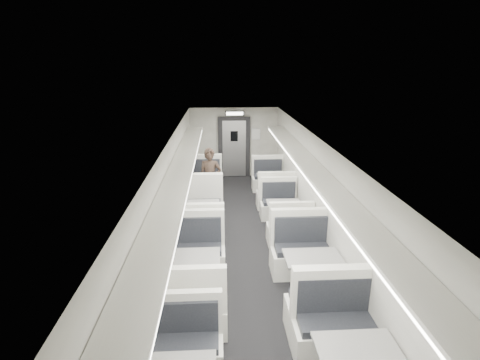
{
  "coord_description": "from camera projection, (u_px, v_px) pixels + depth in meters",
  "views": [
    {
      "loc": [
        -0.52,
        -6.72,
        3.87
      ],
      "look_at": [
        -0.04,
        1.67,
        1.21
      ],
      "focal_mm": 28.0,
      "sensor_mm": 36.0,
      "label": 1
    }
  ],
  "objects": [
    {
      "name": "room",
      "position": [
        247.0,
        207.0,
        7.23
      ],
      "size": [
        3.24,
        12.24,
        2.64
      ],
      "color": "black",
      "rests_on": "ground"
    },
    {
      "name": "booth_left_a",
      "position": [
        203.0,
        191.0,
        10.53
      ],
      "size": [
        1.11,
        2.26,
        1.21
      ],
      "color": "white",
      "rests_on": "room"
    },
    {
      "name": "booth_left_b",
      "position": [
        200.0,
        220.0,
        8.6
      ],
      "size": [
        1.11,
        2.26,
        1.21
      ],
      "color": "white",
      "rests_on": "room"
    },
    {
      "name": "booth_left_c",
      "position": [
        193.0,
        277.0,
        6.32
      ],
      "size": [
        1.11,
        2.25,
        1.2
      ],
      "color": "white",
      "rests_on": "room"
    },
    {
      "name": "booth_right_a",
      "position": [
        271.0,
        186.0,
        11.04
      ],
      "size": [
        1.0,
        2.02,
        1.08
      ],
      "color": "white",
      "rests_on": "room"
    },
    {
      "name": "booth_right_b",
      "position": [
        284.0,
        216.0,
        8.97
      ],
      "size": [
        0.96,
        1.95,
        1.04
      ],
      "color": "white",
      "rests_on": "room"
    },
    {
      "name": "booth_right_c",
      "position": [
        312.0,
        278.0,
        6.28
      ],
      "size": [
        1.13,
        2.3,
        1.23
      ],
      "color": "white",
      "rests_on": "room"
    },
    {
      "name": "passenger",
      "position": [
        210.0,
        180.0,
        10.03
      ],
      "size": [
        0.68,
        0.5,
        1.71
      ],
      "primitive_type": "imported",
      "rotation": [
        0.0,
        0.0,
        -0.15
      ],
      "color": "black",
      "rests_on": "room"
    },
    {
      "name": "window_a",
      "position": [
        184.0,
        157.0,
        10.34
      ],
      "size": [
        0.02,
        1.18,
        0.84
      ],
      "primitive_type": "cube",
      "color": "black",
      "rests_on": "room"
    },
    {
      "name": "window_b",
      "position": [
        176.0,
        182.0,
        8.25
      ],
      "size": [
        0.02,
        1.18,
        0.84
      ],
      "primitive_type": "cube",
      "color": "black",
      "rests_on": "room"
    },
    {
      "name": "window_c",
      "position": [
        162.0,
        222.0,
        6.15
      ],
      "size": [
        0.02,
        1.18,
        0.84
      ],
      "primitive_type": "cube",
      "color": "black",
      "rests_on": "room"
    },
    {
      "name": "window_d",
      "position": [
        133.0,
        305.0,
        4.06
      ],
      "size": [
        0.02,
        1.18,
        0.84
      ],
      "primitive_type": "cube",
      "color": "black",
      "rests_on": "room"
    },
    {
      "name": "luggage_rack_left",
      "position": [
        179.0,
        177.0,
        6.66
      ],
      "size": [
        0.46,
        10.4,
        0.09
      ],
      "color": "white",
      "rests_on": "room"
    },
    {
      "name": "luggage_rack_right",
      "position": [
        317.0,
        175.0,
        6.8
      ],
      "size": [
        0.46,
        10.4,
        0.09
      ],
      "color": "white",
      "rests_on": "room"
    },
    {
      "name": "vestibule_door",
      "position": [
        234.0,
        148.0,
        12.92
      ],
      "size": [
        1.1,
        0.13,
        2.1
      ],
      "color": "black",
      "rests_on": "room"
    },
    {
      "name": "exit_sign",
      "position": [
        235.0,
        113.0,
        12.09
      ],
      "size": [
        0.62,
        0.12,
        0.16
      ],
      "color": "black",
      "rests_on": "room"
    },
    {
      "name": "wall_notice",
      "position": [
        256.0,
        134.0,
        12.81
      ],
      "size": [
        0.32,
        0.02,
        0.4
      ],
      "primitive_type": "cube",
      "color": "silver",
      "rests_on": "room"
    }
  ]
}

